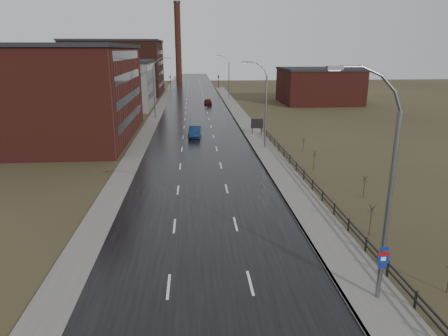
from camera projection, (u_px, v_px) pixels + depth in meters
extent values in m
plane|color=#2D2819|center=(213.00, 334.00, 18.61)|extent=(320.00, 320.00, 0.00)
cube|color=black|center=(197.00, 119.00, 75.94)|extent=(14.00, 300.00, 0.06)
cube|color=#595651|center=(265.00, 149.00, 52.67)|extent=(3.20, 180.00, 0.18)
cube|color=slate|center=(253.00, 150.00, 52.56)|extent=(0.16, 180.00, 0.18)
cube|color=#595651|center=(154.00, 120.00, 75.32)|extent=(2.40, 260.00, 0.12)
cube|color=#471914|center=(53.00, 94.00, 58.20)|extent=(22.00, 28.00, 13.00)
cube|color=black|center=(48.00, 46.00, 56.28)|extent=(22.44, 28.56, 0.50)
cube|color=black|center=(131.00, 117.00, 60.02)|extent=(0.06, 22.40, 1.20)
cube|color=black|center=(130.00, 97.00, 59.16)|extent=(0.06, 22.40, 1.20)
cube|color=black|center=(129.00, 76.00, 58.31)|extent=(0.06, 22.40, 1.20)
cube|color=black|center=(127.00, 55.00, 57.45)|extent=(0.06, 22.40, 1.20)
cube|color=slate|center=(116.00, 85.00, 90.39)|extent=(16.00, 20.00, 10.00)
cube|color=black|center=(114.00, 61.00, 88.89)|extent=(16.32, 20.40, 0.50)
cube|color=black|center=(152.00, 94.00, 91.55)|extent=(0.06, 16.00, 1.20)
cube|color=black|center=(151.00, 81.00, 90.70)|extent=(0.06, 16.00, 1.20)
cube|color=black|center=(151.00, 67.00, 89.85)|extent=(0.06, 16.00, 1.20)
cube|color=#331611|center=(117.00, 68.00, 117.98)|extent=(26.00, 24.00, 15.00)
cube|color=black|center=(115.00, 41.00, 115.77)|extent=(26.52, 24.48, 0.50)
cube|color=black|center=(161.00, 83.00, 120.22)|extent=(0.06, 19.20, 1.20)
cube|color=black|center=(161.00, 73.00, 119.37)|extent=(0.06, 19.20, 1.20)
cube|color=black|center=(161.00, 63.00, 118.52)|extent=(0.06, 19.20, 1.20)
cube|color=black|center=(160.00, 52.00, 117.66)|extent=(0.06, 19.20, 1.20)
cube|color=#471914|center=(319.00, 87.00, 98.10)|extent=(18.00, 16.00, 8.00)
cube|color=black|center=(320.00, 69.00, 96.89)|extent=(18.36, 16.32, 0.50)
cylinder|color=#331611|center=(178.00, 44.00, 157.25)|extent=(2.40, 2.40, 30.00)
cylinder|color=black|center=(177.00, 2.00, 152.89)|extent=(2.70, 2.70, 0.80)
cylinder|color=slate|center=(388.00, 212.00, 19.75)|extent=(0.24, 0.24, 10.00)
cylinder|color=slate|center=(398.00, 102.00, 18.18)|extent=(0.57, 0.14, 1.12)
cylinder|color=slate|center=(388.00, 84.00, 17.91)|extent=(0.91, 0.14, 0.91)
cylinder|color=slate|center=(372.00, 71.00, 17.70)|extent=(1.12, 0.14, 0.57)
cylinder|color=slate|center=(351.00, 67.00, 17.57)|extent=(1.15, 0.14, 0.14)
cube|color=slate|center=(335.00, 68.00, 17.53)|extent=(0.70, 0.28, 0.18)
cube|color=silver|center=(334.00, 70.00, 17.56)|extent=(0.50, 0.20, 0.04)
cube|color=navy|center=(384.00, 249.00, 20.19)|extent=(0.45, 0.04, 0.22)
cube|color=navy|center=(383.00, 258.00, 20.34)|extent=(0.60, 0.04, 0.65)
cube|color=maroon|center=(384.00, 254.00, 20.26)|extent=(0.60, 0.04, 0.20)
cube|color=navy|center=(382.00, 266.00, 20.48)|extent=(0.45, 0.04, 0.22)
cube|color=silver|center=(383.00, 259.00, 20.33)|extent=(0.26, 0.02, 0.22)
cylinder|color=slate|center=(266.00, 113.00, 52.32)|extent=(0.24, 0.24, 9.50)
cylinder|color=slate|center=(266.00, 73.00, 50.84)|extent=(0.51, 0.14, 0.98)
cylinder|color=slate|center=(262.00, 67.00, 50.60)|extent=(0.81, 0.14, 0.81)
cylinder|color=slate|center=(257.00, 63.00, 50.41)|extent=(0.98, 0.14, 0.51)
cylinder|color=slate|center=(250.00, 62.00, 50.30)|extent=(1.01, 0.14, 0.14)
cube|color=slate|center=(245.00, 62.00, 50.26)|extent=(0.70, 0.28, 0.18)
cube|color=silver|center=(245.00, 63.00, 50.29)|extent=(0.50, 0.20, 0.04)
cylinder|color=slate|center=(154.00, 93.00, 75.91)|extent=(0.24, 0.24, 9.50)
cylinder|color=slate|center=(154.00, 65.00, 74.46)|extent=(0.51, 0.14, 0.98)
cylinder|color=slate|center=(156.00, 62.00, 74.29)|extent=(0.81, 0.14, 0.81)
cylinder|color=slate|center=(160.00, 59.00, 74.21)|extent=(0.98, 0.14, 0.51)
cylinder|color=slate|center=(164.00, 58.00, 74.22)|extent=(1.01, 0.14, 0.14)
cube|color=slate|center=(168.00, 58.00, 74.29)|extent=(0.70, 0.28, 0.18)
cube|color=silver|center=(168.00, 59.00, 74.32)|extent=(0.50, 0.20, 0.04)
cylinder|color=slate|center=(229.00, 82.00, 103.93)|extent=(0.24, 0.24, 9.50)
cylinder|color=slate|center=(228.00, 61.00, 102.45)|extent=(0.51, 0.14, 0.98)
cylinder|color=slate|center=(227.00, 58.00, 102.21)|extent=(0.81, 0.14, 0.81)
cylinder|color=slate|center=(224.00, 56.00, 102.02)|extent=(0.98, 0.14, 0.51)
cylinder|color=slate|center=(220.00, 56.00, 101.91)|extent=(1.01, 0.14, 0.14)
cube|color=slate|center=(218.00, 56.00, 101.87)|extent=(0.70, 0.28, 0.18)
cube|color=silver|center=(218.00, 56.00, 101.90)|extent=(0.50, 0.20, 0.04)
cube|color=black|center=(415.00, 301.00, 20.18)|extent=(0.10, 0.10, 1.10)
cube|color=black|center=(388.00, 269.00, 23.04)|extent=(0.10, 0.10, 1.10)
cube|color=black|center=(366.00, 245.00, 25.91)|extent=(0.10, 0.10, 1.10)
cube|color=black|center=(349.00, 226.00, 28.78)|extent=(0.10, 0.10, 1.10)
cube|color=black|center=(334.00, 210.00, 31.65)|extent=(0.10, 0.10, 1.10)
cube|color=black|center=(322.00, 196.00, 34.51)|extent=(0.10, 0.10, 1.10)
cube|color=black|center=(312.00, 185.00, 37.38)|extent=(0.10, 0.10, 1.10)
cube|color=black|center=(304.00, 175.00, 40.25)|extent=(0.10, 0.10, 1.10)
cube|color=black|center=(296.00, 167.00, 43.11)|extent=(0.10, 0.10, 1.10)
cube|color=black|center=(290.00, 160.00, 45.98)|extent=(0.10, 0.10, 1.10)
cube|color=black|center=(284.00, 153.00, 48.85)|extent=(0.10, 0.10, 1.10)
cube|color=black|center=(279.00, 148.00, 51.71)|extent=(0.10, 0.10, 1.10)
cube|color=black|center=(274.00, 142.00, 54.58)|extent=(0.10, 0.10, 1.10)
cube|color=black|center=(270.00, 138.00, 57.45)|extent=(0.10, 0.10, 1.10)
cube|color=black|center=(266.00, 134.00, 60.32)|extent=(0.10, 0.10, 1.10)
cube|color=black|center=(314.00, 183.00, 36.79)|extent=(0.08, 53.00, 0.10)
cube|color=black|center=(314.00, 187.00, 36.90)|extent=(0.08, 53.00, 0.10)
cylinder|color=#382D23|center=(370.00, 224.00, 28.29)|extent=(0.08, 0.08, 1.74)
cylinder|color=#382D23|center=(373.00, 209.00, 27.97)|extent=(0.04, 0.59, 0.69)
cylinder|color=#382D23|center=(372.00, 209.00, 28.01)|extent=(0.56, 0.22, 0.70)
cylinder|color=#382D23|center=(371.00, 209.00, 27.99)|extent=(0.33, 0.50, 0.71)
cylinder|color=#382D23|center=(372.00, 209.00, 27.93)|extent=(0.33, 0.50, 0.71)
cylinder|color=#382D23|center=(372.00, 209.00, 27.92)|extent=(0.56, 0.22, 0.70)
cylinder|color=#382D23|center=(364.00, 189.00, 35.68)|extent=(0.08, 0.08, 1.53)
cylinder|color=#382D23|center=(366.00, 179.00, 35.40)|extent=(0.04, 0.52, 0.61)
cylinder|color=#382D23|center=(365.00, 178.00, 35.44)|extent=(0.49, 0.20, 0.62)
cylinder|color=#382D23|center=(365.00, 178.00, 35.42)|extent=(0.30, 0.44, 0.62)
cylinder|color=#382D23|center=(365.00, 179.00, 35.36)|extent=(0.30, 0.44, 0.62)
cylinder|color=#382D23|center=(365.00, 179.00, 35.35)|extent=(0.49, 0.20, 0.62)
cylinder|color=#382D23|center=(314.00, 163.00, 43.64)|extent=(0.08, 0.08, 1.66)
cylinder|color=#382D23|center=(315.00, 154.00, 43.34)|extent=(0.04, 0.56, 0.66)
cylinder|color=#382D23|center=(315.00, 153.00, 43.38)|extent=(0.53, 0.21, 0.66)
cylinder|color=#382D23|center=(314.00, 153.00, 43.36)|extent=(0.32, 0.47, 0.67)
cylinder|color=#382D23|center=(314.00, 154.00, 43.30)|extent=(0.32, 0.47, 0.67)
cylinder|color=#382D23|center=(315.00, 154.00, 43.29)|extent=(0.53, 0.21, 0.66)
cylinder|color=#382D23|center=(303.00, 147.00, 51.64)|extent=(0.08, 0.08, 1.38)
cylinder|color=#382D23|center=(304.00, 140.00, 51.39)|extent=(0.04, 0.47, 0.55)
cylinder|color=#382D23|center=(304.00, 140.00, 51.43)|extent=(0.45, 0.18, 0.56)
cylinder|color=#382D23|center=(303.00, 140.00, 51.41)|extent=(0.27, 0.40, 0.56)
cylinder|color=#382D23|center=(303.00, 140.00, 51.36)|extent=(0.27, 0.40, 0.56)
cylinder|color=#382D23|center=(304.00, 140.00, 51.34)|extent=(0.45, 0.18, 0.56)
cube|color=black|center=(252.00, 129.00, 61.85)|extent=(0.10, 0.10, 1.80)
cube|color=black|center=(261.00, 129.00, 61.95)|extent=(0.10, 0.10, 1.80)
cube|color=silver|center=(257.00, 123.00, 61.60)|extent=(1.78, 0.08, 1.39)
cube|color=black|center=(257.00, 124.00, 61.55)|extent=(1.88, 0.04, 1.49)
cylinder|color=black|center=(170.00, 82.00, 131.96)|extent=(0.16, 0.16, 5.20)
imported|color=black|center=(170.00, 75.00, 131.35)|extent=(0.58, 2.73, 1.10)
sphere|color=#FF190C|center=(170.00, 74.00, 131.12)|extent=(0.18, 0.18, 0.18)
cylinder|color=black|center=(218.00, 81.00, 133.15)|extent=(0.16, 0.16, 5.20)
imported|color=black|center=(218.00, 75.00, 132.54)|extent=(0.58, 2.73, 1.10)
sphere|color=#FF190C|center=(218.00, 74.00, 132.31)|extent=(0.18, 0.18, 0.18)
imported|color=#0D1F42|center=(195.00, 132.00, 60.18)|extent=(2.09, 5.08, 1.64)
imported|color=#42130B|center=(208.00, 102.00, 95.97)|extent=(1.78, 4.35, 1.48)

